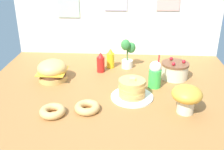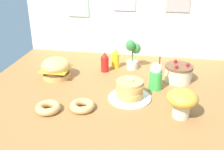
{
  "view_description": "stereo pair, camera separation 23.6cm",
  "coord_description": "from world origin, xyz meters",
  "px_view_note": "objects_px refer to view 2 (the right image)",
  "views": [
    {
      "loc": [
        0.13,
        -2.08,
        1.11
      ],
      "look_at": [
        -0.0,
        0.06,
        0.13
      ],
      "focal_mm": 43.04,
      "sensor_mm": 36.0,
      "label": 1
    },
    {
      "loc": [
        0.37,
        -2.06,
        1.11
      ],
      "look_at": [
        -0.0,
        0.06,
        0.13
      ],
      "focal_mm": 43.04,
      "sensor_mm": 36.0,
      "label": 2
    }
  ],
  "objects_px": {
    "pancake_stack": "(130,91)",
    "mustard_bottle": "(116,59)",
    "donut_pink_glaze": "(48,107)",
    "burger": "(56,68)",
    "cream_soda_cup": "(156,76)",
    "donut_chocolate": "(82,106)",
    "potted_plant": "(132,53)",
    "mushroom_stool": "(182,100)",
    "layer_cake": "(178,73)",
    "ketchup_bottle": "(105,62)"
  },
  "relations": [
    {
      "from": "ketchup_bottle",
      "to": "layer_cake",
      "type": "bearing_deg",
      "value": -8.21
    },
    {
      "from": "layer_cake",
      "to": "mushroom_stool",
      "type": "relative_size",
      "value": 1.13
    },
    {
      "from": "pancake_stack",
      "to": "mustard_bottle",
      "type": "distance_m",
      "value": 0.68
    },
    {
      "from": "donut_pink_glaze",
      "to": "potted_plant",
      "type": "relative_size",
      "value": 0.61
    },
    {
      "from": "ketchup_bottle",
      "to": "mustard_bottle",
      "type": "bearing_deg",
      "value": 52.16
    },
    {
      "from": "donut_chocolate",
      "to": "burger",
      "type": "bearing_deg",
      "value": 127.36
    },
    {
      "from": "mustard_bottle",
      "to": "donut_chocolate",
      "type": "distance_m",
      "value": 0.89
    },
    {
      "from": "layer_cake",
      "to": "mushroom_stool",
      "type": "xyz_separation_m",
      "value": [
        -0.01,
        -0.62,
        0.06
      ]
    },
    {
      "from": "layer_cake",
      "to": "mushroom_stool",
      "type": "height_order",
      "value": "mushroom_stool"
    },
    {
      "from": "burger",
      "to": "mustard_bottle",
      "type": "distance_m",
      "value": 0.63
    },
    {
      "from": "cream_soda_cup",
      "to": "potted_plant",
      "type": "height_order",
      "value": "potted_plant"
    },
    {
      "from": "mustard_bottle",
      "to": "donut_pink_glaze",
      "type": "distance_m",
      "value": 1.02
    },
    {
      "from": "pancake_stack",
      "to": "mushroom_stool",
      "type": "height_order",
      "value": "mushroom_stool"
    },
    {
      "from": "cream_soda_cup",
      "to": "donut_chocolate",
      "type": "distance_m",
      "value": 0.71
    },
    {
      "from": "mushroom_stool",
      "to": "potted_plant",
      "type": "bearing_deg",
      "value": 117.95
    },
    {
      "from": "mustard_bottle",
      "to": "mushroom_stool",
      "type": "height_order",
      "value": "mushroom_stool"
    },
    {
      "from": "burger",
      "to": "cream_soda_cup",
      "type": "distance_m",
      "value": 0.96
    },
    {
      "from": "mushroom_stool",
      "to": "donut_chocolate",
      "type": "bearing_deg",
      "value": -177.77
    },
    {
      "from": "ketchup_bottle",
      "to": "potted_plant",
      "type": "bearing_deg",
      "value": 25.18
    },
    {
      "from": "layer_cake",
      "to": "cream_soda_cup",
      "type": "distance_m",
      "value": 0.3
    },
    {
      "from": "pancake_stack",
      "to": "donut_pink_glaze",
      "type": "bearing_deg",
      "value": -153.13
    },
    {
      "from": "burger",
      "to": "mushroom_stool",
      "type": "xyz_separation_m",
      "value": [
        1.16,
        -0.51,
        0.04
      ]
    },
    {
      "from": "layer_cake",
      "to": "potted_plant",
      "type": "height_order",
      "value": "potted_plant"
    },
    {
      "from": "potted_plant",
      "to": "mushroom_stool",
      "type": "xyz_separation_m",
      "value": [
        0.45,
        -0.85,
        -0.03
      ]
    },
    {
      "from": "pancake_stack",
      "to": "layer_cake",
      "type": "height_order",
      "value": "layer_cake"
    },
    {
      "from": "donut_chocolate",
      "to": "mushroom_stool",
      "type": "height_order",
      "value": "mushroom_stool"
    },
    {
      "from": "mustard_bottle",
      "to": "potted_plant",
      "type": "distance_m",
      "value": 0.19
    },
    {
      "from": "layer_cake",
      "to": "mustard_bottle",
      "type": "bearing_deg",
      "value": 160.66
    },
    {
      "from": "burger",
      "to": "ketchup_bottle",
      "type": "xyz_separation_m",
      "value": [
        0.44,
        0.22,
        0.0
      ]
    },
    {
      "from": "potted_plant",
      "to": "donut_pink_glaze",
      "type": "bearing_deg",
      "value": -119.85
    },
    {
      "from": "mustard_bottle",
      "to": "donut_chocolate",
      "type": "xyz_separation_m",
      "value": [
        -0.12,
        -0.87,
        -0.07
      ]
    },
    {
      "from": "pancake_stack",
      "to": "ketchup_bottle",
      "type": "bearing_deg",
      "value": 121.0
    },
    {
      "from": "burger",
      "to": "donut_pink_glaze",
      "type": "relative_size",
      "value": 1.43
    },
    {
      "from": "donut_chocolate",
      "to": "cream_soda_cup",
      "type": "bearing_deg",
      "value": 39.21
    },
    {
      "from": "potted_plant",
      "to": "mushroom_stool",
      "type": "distance_m",
      "value": 0.97
    },
    {
      "from": "donut_pink_glaze",
      "to": "mushroom_stool",
      "type": "bearing_deg",
      "value": 5.66
    },
    {
      "from": "potted_plant",
      "to": "mushroom_stool",
      "type": "bearing_deg",
      "value": -62.05
    },
    {
      "from": "ketchup_bottle",
      "to": "donut_pink_glaze",
      "type": "xyz_separation_m",
      "value": [
        -0.28,
        -0.83,
        -0.07
      ]
    },
    {
      "from": "pancake_stack",
      "to": "burger",
      "type": "bearing_deg",
      "value": 157.99
    },
    {
      "from": "pancake_stack",
      "to": "ketchup_bottle",
      "type": "relative_size",
      "value": 1.7
    },
    {
      "from": "pancake_stack",
      "to": "mushroom_stool",
      "type": "bearing_deg",
      "value": -26.64
    },
    {
      "from": "burger",
      "to": "mustard_bottle",
      "type": "height_order",
      "value": "mustard_bottle"
    },
    {
      "from": "burger",
      "to": "donut_chocolate",
      "type": "distance_m",
      "value": 0.68
    },
    {
      "from": "mustard_bottle",
      "to": "donut_pink_glaze",
      "type": "height_order",
      "value": "mustard_bottle"
    },
    {
      "from": "burger",
      "to": "potted_plant",
      "type": "relative_size",
      "value": 0.87
    },
    {
      "from": "pancake_stack",
      "to": "donut_pink_glaze",
      "type": "height_order",
      "value": "pancake_stack"
    },
    {
      "from": "pancake_stack",
      "to": "donut_pink_glaze",
      "type": "relative_size",
      "value": 1.83
    },
    {
      "from": "burger",
      "to": "pancake_stack",
      "type": "xyz_separation_m",
      "value": [
        0.75,
        -0.3,
        -0.02
      ]
    },
    {
      "from": "pancake_stack",
      "to": "cream_soda_cup",
      "type": "distance_m",
      "value": 0.3
    },
    {
      "from": "donut_pink_glaze",
      "to": "potted_plant",
      "type": "height_order",
      "value": "potted_plant"
    }
  ]
}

